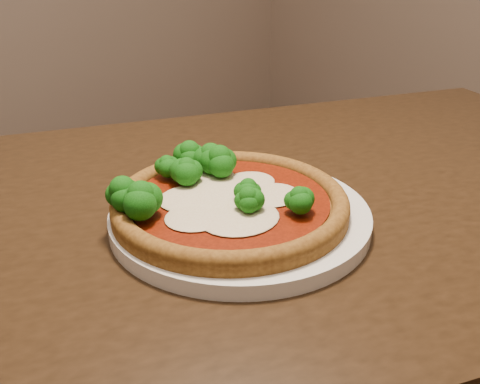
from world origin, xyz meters
TOP-DOWN VIEW (x-y plane):
  - dining_table at (0.15, 0.03)m, footprint 1.45×1.11m
  - plate at (0.11, -0.02)m, footprint 0.30×0.30m
  - pizza at (0.09, -0.01)m, footprint 0.27×0.27m

SIDE VIEW (x-z plane):
  - dining_table at x=0.15m, z-range 0.27..1.02m
  - plate at x=0.11m, z-range 0.75..0.77m
  - pizza at x=0.09m, z-range 0.75..0.82m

